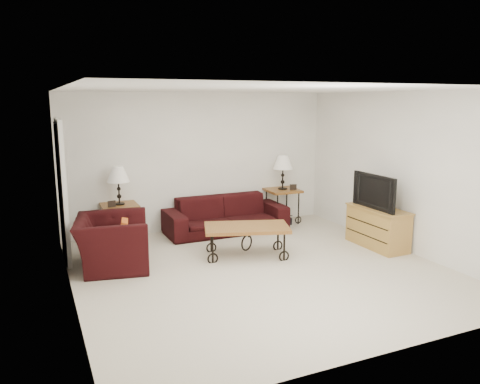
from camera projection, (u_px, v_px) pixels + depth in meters
name	position (u px, v px, depth m)	size (l,w,h in m)	color
ground	(260.00, 270.00, 6.68)	(5.00, 5.00, 0.00)	beige
wall_back	(200.00, 162.00, 8.68)	(5.00, 0.02, 2.50)	white
wall_front	(386.00, 227.00, 4.20)	(5.00, 0.02, 2.50)	white
wall_left	(67.00, 198.00, 5.44)	(0.02, 5.00, 2.50)	white
wall_right	(403.00, 172.00, 7.45)	(0.02, 5.00, 2.50)	white
ceiling	(262.00, 89.00, 6.21)	(5.00, 5.00, 0.00)	white
doorway	(61.00, 192.00, 6.98)	(0.08, 0.94, 2.04)	black
sofa	(226.00, 215.00, 8.56)	(2.20, 0.86, 0.64)	black
side_table_left	(121.00, 223.00, 7.98)	(0.59, 0.59, 0.64)	brown
side_table_right	(282.00, 206.00, 9.22)	(0.61, 0.61, 0.66)	brown
lamp_left	(119.00, 186.00, 7.85)	(0.36, 0.36, 0.64)	black
lamp_right	(283.00, 172.00, 9.10)	(0.38, 0.38, 0.66)	black
photo_frame_left	(112.00, 204.00, 7.71)	(0.13, 0.02, 0.11)	black
photo_frame_right	(293.00, 187.00, 9.07)	(0.13, 0.02, 0.11)	black
coffee_table	(247.00, 241.00, 7.24)	(1.27, 0.69, 0.48)	brown
armchair	(112.00, 242.00, 6.75)	(1.13, 0.99, 0.73)	black
throw_pillow	(123.00, 232.00, 6.73)	(0.33, 0.09, 0.33)	red
tv_stand	(377.00, 227.00, 7.69)	(0.45, 1.08, 0.65)	#B97F44
television	(379.00, 191.00, 7.57)	(0.97, 0.13, 0.56)	black
backpack	(283.00, 218.00, 8.75)	(0.32, 0.24, 0.41)	black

